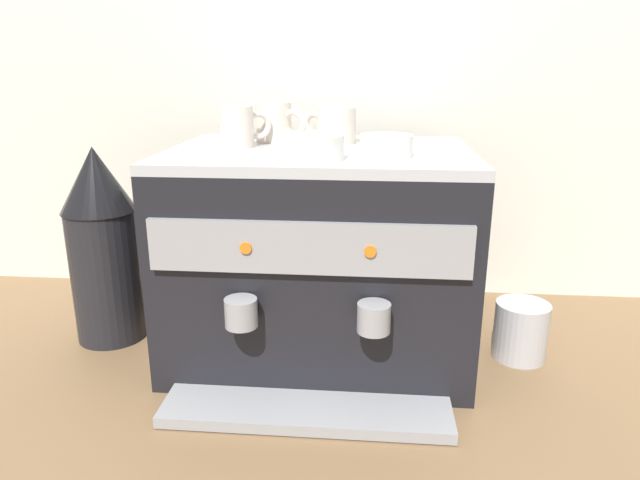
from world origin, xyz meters
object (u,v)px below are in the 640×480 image
(ceramic_cup_0, at_px, (239,126))
(ceramic_bowl_1, at_px, (386,146))
(ceramic_cup_2, at_px, (334,125))
(milk_pitcher, at_px, (521,330))
(coffee_grinder, at_px, (103,244))
(espresso_machine, at_px, (320,253))
(ceramic_cup_1, at_px, (275,122))
(ceramic_bowl_0, at_px, (315,148))

(ceramic_cup_0, distance_m, ceramic_bowl_1, 0.31)
(ceramic_cup_2, bearing_deg, milk_pitcher, -14.71)
(ceramic_bowl_1, relative_size, coffee_grinder, 0.22)
(espresso_machine, bearing_deg, ceramic_cup_0, 174.73)
(coffee_grinder, xyz_separation_m, milk_pitcher, (0.88, -0.01, -0.16))
(espresso_machine, xyz_separation_m, ceramic_cup_1, (-0.10, 0.10, 0.26))
(ceramic_bowl_1, bearing_deg, ceramic_bowl_0, -157.50)
(ceramic_cup_0, relative_size, ceramic_cup_2, 0.84)
(ceramic_bowl_0, bearing_deg, milk_pitcher, 15.75)
(ceramic_bowl_0, bearing_deg, ceramic_cup_1, 115.25)
(ceramic_bowl_1, bearing_deg, ceramic_cup_2, 121.73)
(ceramic_bowl_0, bearing_deg, espresso_machine, 91.72)
(ceramic_cup_2, relative_size, coffee_grinder, 0.28)
(ceramic_cup_0, distance_m, ceramic_bowl_0, 0.22)
(ceramic_cup_0, height_order, ceramic_bowl_0, ceramic_cup_0)
(espresso_machine, distance_m, milk_pitcher, 0.44)
(ceramic_cup_0, bearing_deg, ceramic_cup_1, 54.14)
(espresso_machine, height_order, ceramic_cup_0, ceramic_cup_0)
(ceramic_bowl_1, distance_m, milk_pitcher, 0.49)
(milk_pitcher, bearing_deg, coffee_grinder, 179.08)
(espresso_machine, relative_size, ceramic_cup_1, 5.18)
(ceramic_cup_0, bearing_deg, ceramic_bowl_0, -40.74)
(ceramic_cup_2, relative_size, ceramic_bowl_0, 1.08)
(ceramic_bowl_1, bearing_deg, ceramic_cup_0, 162.28)
(ceramic_cup_1, xyz_separation_m, ceramic_bowl_1, (0.23, -0.18, -0.02))
(ceramic_cup_0, bearing_deg, coffee_grinder, -177.62)
(ceramic_bowl_0, bearing_deg, ceramic_cup_2, 85.25)
(milk_pitcher, bearing_deg, ceramic_bowl_1, -167.27)
(ceramic_bowl_1, xyz_separation_m, milk_pitcher, (0.29, 0.07, -0.38))
(milk_pitcher, bearing_deg, ceramic_bowl_0, -164.25)
(ceramic_cup_1, distance_m, coffee_grinder, 0.45)
(coffee_grinder, bearing_deg, ceramic_cup_2, 10.37)
(ceramic_cup_1, distance_m, ceramic_bowl_1, 0.29)
(ceramic_cup_0, height_order, ceramic_bowl_1, ceramic_cup_0)
(ceramic_bowl_0, relative_size, milk_pitcher, 0.90)
(espresso_machine, distance_m, ceramic_bowl_1, 0.28)
(espresso_machine, height_order, ceramic_bowl_0, ceramic_bowl_0)
(ceramic_bowl_0, xyz_separation_m, ceramic_bowl_1, (0.12, 0.05, -0.00))
(ceramic_cup_0, relative_size, ceramic_bowl_1, 1.04)
(milk_pitcher, bearing_deg, ceramic_cup_2, 165.29)
(ceramic_cup_0, relative_size, ceramic_cup_1, 0.87)
(ceramic_cup_2, bearing_deg, coffee_grinder, -169.63)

